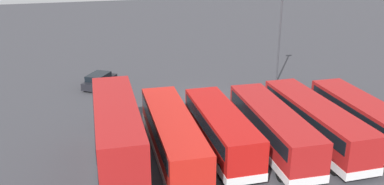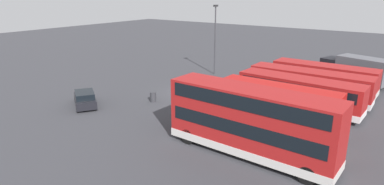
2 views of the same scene
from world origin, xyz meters
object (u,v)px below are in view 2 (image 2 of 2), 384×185
at_px(bus_single_deck_near_end, 323,77).
at_px(box_truck_blue, 356,69).
at_px(bus_single_deck_third, 299,92).
at_px(bus_double_decker_sixth, 250,120).
at_px(bus_single_deck_second, 309,84).
at_px(car_hatchback_silver, 85,99).
at_px(bus_single_deck_fifth, 259,112).
at_px(lamp_post_tall, 215,35).
at_px(bus_single_deck_fourth, 277,101).
at_px(waste_bin_yellow, 153,97).

relative_size(bus_single_deck_near_end, box_truck_blue, 1.35).
height_order(bus_single_deck_third, bus_double_decker_sixth, bus_double_decker_sixth).
distance_m(bus_single_deck_second, car_hatchback_silver, 21.77).
height_order(bus_single_deck_fifth, car_hatchback_silver, bus_single_deck_fifth).
height_order(bus_single_deck_second, bus_single_deck_third, same).
distance_m(bus_single_deck_fifth, bus_double_decker_sixth, 3.94).
relative_size(bus_single_deck_third, lamp_post_tall, 1.27).
xyz_separation_m(bus_single_deck_fourth, car_hatchback_silver, (7.22, -15.97, -0.92)).
height_order(lamp_post_tall, waste_bin_yellow, lamp_post_tall).
height_order(bus_single_deck_near_end, lamp_post_tall, lamp_post_tall).
bearing_deg(bus_single_deck_near_end, bus_single_deck_fifth, -4.35).
bearing_deg(bus_double_decker_sixth, bus_single_deck_second, -178.32).
bearing_deg(bus_double_decker_sixth, box_truck_blue, 174.61).
relative_size(car_hatchback_silver, waste_bin_yellow, 4.64).
bearing_deg(bus_single_deck_second, lamp_post_tall, -105.07).
bearing_deg(car_hatchback_silver, bus_single_deck_near_end, 136.44).
relative_size(bus_single_deck_fourth, bus_single_deck_fifth, 0.85).
height_order(bus_single_deck_third, waste_bin_yellow, bus_single_deck_third).
relative_size(bus_single_deck_second, lamp_post_tall, 1.32).
xyz_separation_m(bus_single_deck_fifth, waste_bin_yellow, (-0.82, -11.50, -1.15)).
relative_size(bus_single_deck_third, bus_single_deck_fifth, 0.93).
height_order(bus_single_deck_fifth, waste_bin_yellow, bus_single_deck_fifth).
height_order(bus_single_deck_fourth, bus_single_deck_fifth, same).
relative_size(bus_single_deck_third, car_hatchback_silver, 2.53).
bearing_deg(car_hatchback_silver, bus_single_deck_fifth, 103.62).
xyz_separation_m(bus_single_deck_fifth, lamp_post_tall, (-13.89, -12.55, 3.46)).
bearing_deg(bus_single_deck_second, box_truck_blue, 164.11).
bearing_deg(lamp_post_tall, bus_single_deck_near_end, 90.30).
distance_m(bus_single_deck_third, bus_single_deck_fourth, 3.61).
xyz_separation_m(bus_single_deck_near_end, bus_single_deck_fifth, (13.96, -1.06, 0.00)).
height_order(bus_single_deck_near_end, bus_single_deck_second, same).
bearing_deg(bus_single_deck_near_end, bus_single_deck_second, -6.82).
height_order(bus_single_deck_third, car_hatchback_silver, bus_single_deck_third).
xyz_separation_m(bus_single_deck_second, bus_single_deck_third, (3.40, 0.09, -0.00)).
bearing_deg(box_truck_blue, bus_single_deck_near_end, -21.45).
distance_m(lamp_post_tall, waste_bin_yellow, 13.90).
bearing_deg(box_truck_blue, bus_single_deck_third, -11.31).
relative_size(car_hatchback_silver, lamp_post_tall, 0.50).
xyz_separation_m(bus_double_decker_sixth, lamp_post_tall, (-17.59, -13.59, 2.64)).
bearing_deg(box_truck_blue, bus_double_decker_sixth, -5.39).
distance_m(bus_single_deck_near_end, box_truck_blue, 5.92).
bearing_deg(car_hatchback_silver, lamp_post_tall, 169.40).
height_order(bus_double_decker_sixth, car_hatchback_silver, bus_double_decker_sixth).
bearing_deg(lamp_post_tall, bus_double_decker_sixth, 37.69).
bearing_deg(bus_single_deck_third, waste_bin_yellow, -63.41).
distance_m(bus_single_deck_second, lamp_post_tall, 14.08).
xyz_separation_m(bus_double_decker_sixth, waste_bin_yellow, (-4.53, -12.55, -1.97)).
xyz_separation_m(bus_single_deck_fourth, bus_single_deck_fifth, (3.38, -0.11, 0.00)).
bearing_deg(car_hatchback_silver, waste_bin_yellow, 136.91).
xyz_separation_m(bus_single_deck_fourth, lamp_post_tall, (-10.51, -12.66, 3.47)).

